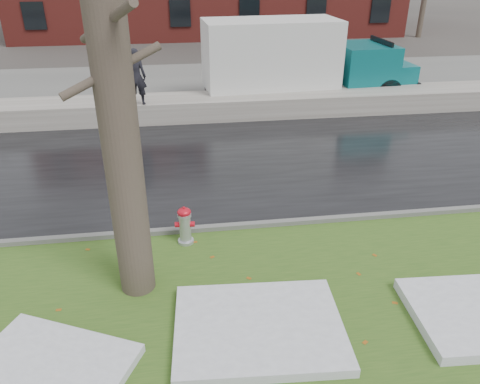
{
  "coord_description": "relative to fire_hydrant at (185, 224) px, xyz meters",
  "views": [
    {
      "loc": [
        -0.8,
        -7.47,
        5.34
      ],
      "look_at": [
        0.36,
        0.82,
        1.0
      ],
      "focal_mm": 35.0,
      "sensor_mm": 36.0,
      "label": 1
    }
  ],
  "objects": [
    {
      "name": "ground",
      "position": [
        0.78,
        -0.61,
        -0.48
      ],
      "size": [
        120.0,
        120.0,
        0.0
      ],
      "primitive_type": "plane",
      "color": "#47423D",
      "rests_on": "ground"
    },
    {
      "name": "verge",
      "position": [
        0.78,
        -1.86,
        -0.46
      ],
      "size": [
        60.0,
        4.5,
        0.04
      ],
      "primitive_type": "cube",
      "color": "#2E501A",
      "rests_on": "ground"
    },
    {
      "name": "road",
      "position": [
        0.78,
        3.89,
        -0.46
      ],
      "size": [
        60.0,
        7.0,
        0.03
      ],
      "primitive_type": "cube",
      "color": "black",
      "rests_on": "ground"
    },
    {
      "name": "parking_lot",
      "position": [
        0.78,
        12.39,
        -0.46
      ],
      "size": [
        60.0,
        9.0,
        0.03
      ],
      "primitive_type": "cube",
      "color": "slate",
      "rests_on": "ground"
    },
    {
      "name": "curb",
      "position": [
        0.78,
        0.39,
        -0.41
      ],
      "size": [
        60.0,
        0.15,
        0.14
      ],
      "primitive_type": "cube",
      "color": "slate",
      "rests_on": "ground"
    },
    {
      "name": "snowbank",
      "position": [
        0.78,
        8.09,
        -0.1
      ],
      "size": [
        60.0,
        1.6,
        0.75
      ],
      "primitive_type": "cube",
      "color": "#A8A299",
      "rests_on": "ground"
    },
    {
      "name": "fire_hydrant",
      "position": [
        0.0,
        0.0,
        0.0
      ],
      "size": [
        0.4,
        0.35,
        0.82
      ],
      "rotation": [
        0.0,
        0.0,
        -0.08
      ],
      "color": "#ADAFB5",
      "rests_on": "verge"
    },
    {
      "name": "tree",
      "position": [
        -0.88,
        -1.3,
        3.28
      ],
      "size": [
        1.44,
        1.65,
        7.39
      ],
      "rotation": [
        0.0,
        0.0,
        0.09
      ],
      "color": "brown",
      "rests_on": "verge"
    },
    {
      "name": "box_truck",
      "position": [
        4.56,
        9.38,
        1.18
      ],
      "size": [
        9.47,
        2.68,
        3.14
      ],
      "rotation": [
        0.0,
        0.0,
        0.06
      ],
      "color": "black",
      "rests_on": "ground"
    },
    {
      "name": "worker",
      "position": [
        -1.27,
        7.49,
        1.19
      ],
      "size": [
        0.71,
        0.5,
        1.83
      ],
      "primitive_type": "imported",
      "rotation": [
        0.0,
        0.0,
        3.04
      ],
      "color": "black",
      "rests_on": "snowbank"
    },
    {
      "name": "snow_patch_near",
      "position": [
        1.03,
        -2.69,
        -0.36
      ],
      "size": [
        2.72,
        2.16,
        0.16
      ],
      "primitive_type": "cube",
      "rotation": [
        0.0,
        0.0,
        -0.06
      ],
      "color": "silver",
      "rests_on": "verge"
    },
    {
      "name": "snow_patch_far",
      "position": [
        -2.04,
        -3.11,
        -0.37
      ],
      "size": [
        2.67,
        2.39,
        0.14
      ],
      "primitive_type": "cube",
      "rotation": [
        0.0,
        0.0,
        -0.44
      ],
      "color": "silver",
      "rests_on": "verge"
    }
  ]
}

